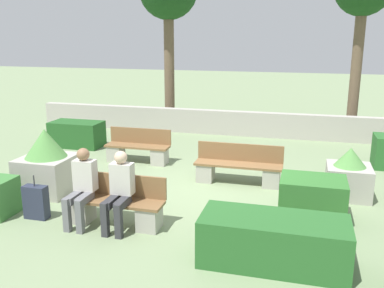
# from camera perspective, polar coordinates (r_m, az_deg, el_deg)

# --- Properties ---
(ground_plane) EXTENTS (60.00, 60.00, 0.00)m
(ground_plane) POSITION_cam_1_polar(r_m,az_deg,el_deg) (9.09, 1.09, -6.39)
(ground_plane) COLOR gray
(perimeter_wall) EXTENTS (14.23, 0.30, 0.80)m
(perimeter_wall) POSITION_cam_1_polar(r_m,az_deg,el_deg) (14.09, 6.43, 2.74)
(perimeter_wall) COLOR #ADA89E
(perimeter_wall) RESTS_ON ground_plane
(bench_front) EXTENTS (1.73, 0.49, 0.86)m
(bench_front) POSITION_cam_1_polar(r_m,az_deg,el_deg) (7.63, -10.16, -8.20)
(bench_front) COLOR brown
(bench_front) RESTS_ON ground_plane
(bench_left_side) EXTENTS (1.67, 0.48, 0.86)m
(bench_left_side) POSITION_cam_1_polar(r_m,az_deg,el_deg) (11.15, -7.22, -0.80)
(bench_left_side) COLOR brown
(bench_left_side) RESTS_ON ground_plane
(bench_right_side) EXTENTS (1.94, 0.48, 0.86)m
(bench_right_side) POSITION_cam_1_polar(r_m,az_deg,el_deg) (9.57, 6.19, -3.28)
(bench_right_side) COLOR brown
(bench_right_side) RESTS_ON ground_plane
(person_seated_man) EXTENTS (0.38, 0.64, 1.35)m
(person_seated_man) POSITION_cam_1_polar(r_m,az_deg,el_deg) (7.30, -9.66, -5.69)
(person_seated_man) COLOR #333338
(person_seated_man) RESTS_ON ground_plane
(person_seated_woman) EXTENTS (0.38, 0.64, 1.35)m
(person_seated_woman) POSITION_cam_1_polar(r_m,az_deg,el_deg) (7.61, -14.48, -5.11)
(person_seated_woman) COLOR slate
(person_seated_woman) RESTS_ON ground_plane
(hedge_block_near_right) EXTENTS (1.15, 0.86, 0.76)m
(hedge_block_near_right) POSITION_cam_1_polar(r_m,az_deg,el_deg) (8.00, 15.75, -7.04)
(hedge_block_near_right) COLOR #33702D
(hedge_block_near_right) RESTS_ON ground_plane
(hedge_block_mid_left) EXTENTS (2.10, 0.89, 0.71)m
(hedge_block_mid_left) POSITION_cam_1_polar(r_m,az_deg,el_deg) (6.40, 10.81, -12.60)
(hedge_block_mid_left) COLOR #286028
(hedge_block_mid_left) RESTS_ON ground_plane
(hedge_block_mid_right) EXTENTS (1.50, 0.80, 0.74)m
(hedge_block_mid_right) POSITION_cam_1_polar(r_m,az_deg,el_deg) (13.07, -15.08, 1.29)
(hedge_block_mid_right) COLOR #235623
(hedge_block_mid_right) RESTS_ON ground_plane
(planter_corner_left) EXTENTS (1.04, 1.04, 1.36)m
(planter_corner_left) POSITION_cam_1_polar(r_m,az_deg,el_deg) (9.40, -18.78, -2.52)
(planter_corner_left) COLOR #ADA89E
(planter_corner_left) RESTS_ON ground_plane
(planter_corner_right) EXTENTS (0.87, 0.87, 1.03)m
(planter_corner_right) POSITION_cam_1_polar(r_m,az_deg,el_deg) (9.27, 20.17, -3.98)
(planter_corner_right) COLOR #ADA89E
(planter_corner_right) RESTS_ON ground_plane
(suitcase) EXTENTS (0.43, 0.20, 0.81)m
(suitcase) POSITION_cam_1_polar(r_m,az_deg,el_deg) (8.24, -20.08, -7.29)
(suitcase) COLOR #282D42
(suitcase) RESTS_ON ground_plane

